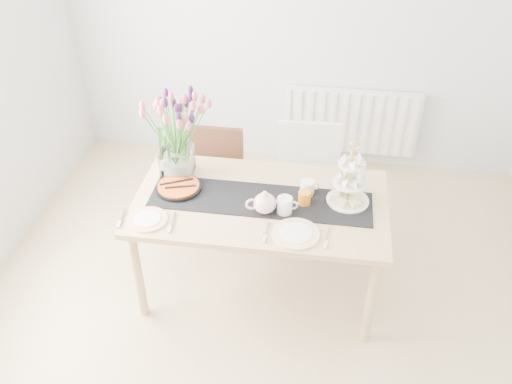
# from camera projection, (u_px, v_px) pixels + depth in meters

# --- Properties ---
(room_shell) EXTENTS (4.50, 4.50, 4.50)m
(room_shell) POSITION_uv_depth(u_px,v_px,m) (262.00, 179.00, 2.66)
(room_shell) COLOR tan
(room_shell) RESTS_ON ground
(radiator) EXTENTS (1.20, 0.08, 0.60)m
(radiator) POSITION_uv_depth(u_px,v_px,m) (350.00, 121.00, 4.84)
(radiator) COLOR white
(radiator) RESTS_ON room_shell
(dining_table) EXTENTS (1.60, 0.90, 0.75)m
(dining_table) POSITION_uv_depth(u_px,v_px,m) (260.00, 210.00, 3.46)
(dining_table) COLOR tan
(dining_table) RESTS_ON ground
(chair_brown) EXTENTS (0.41, 0.41, 0.83)m
(chair_brown) POSITION_uv_depth(u_px,v_px,m) (214.00, 175.00, 4.12)
(chair_brown) COLOR #351B13
(chair_brown) RESTS_ON ground
(chair_white) EXTENTS (0.48, 0.48, 0.93)m
(chair_white) POSITION_uv_depth(u_px,v_px,m) (307.00, 177.00, 3.98)
(chair_white) COLOR white
(chair_white) RESTS_ON ground
(table_runner) EXTENTS (1.40, 0.35, 0.01)m
(table_runner) POSITION_uv_depth(u_px,v_px,m) (260.00, 200.00, 3.42)
(table_runner) COLOR black
(table_runner) RESTS_ON dining_table
(tulip_vase) EXTENTS (0.72, 0.72, 0.62)m
(tulip_vase) POSITION_uv_depth(u_px,v_px,m) (173.00, 122.00, 3.42)
(tulip_vase) COLOR silver
(tulip_vase) RESTS_ON dining_table
(cake_stand) EXTENTS (0.27, 0.27, 0.39)m
(cake_stand) POSITION_uv_depth(u_px,v_px,m) (349.00, 188.00, 3.34)
(cake_stand) COLOR gold
(cake_stand) RESTS_ON dining_table
(teapot) EXTENTS (0.26, 0.23, 0.15)m
(teapot) POSITION_uv_depth(u_px,v_px,m) (265.00, 203.00, 3.28)
(teapot) COLOR white
(teapot) RESTS_ON dining_table
(cream_jug) EXTENTS (0.11, 0.11, 0.09)m
(cream_jug) POSITION_uv_depth(u_px,v_px,m) (307.00, 187.00, 3.45)
(cream_jug) COLOR white
(cream_jug) RESTS_ON dining_table
(tart_tin) EXTENTS (0.30, 0.30, 0.04)m
(tart_tin) POSITION_uv_depth(u_px,v_px,m) (179.00, 187.00, 3.50)
(tart_tin) COLOR black
(tart_tin) RESTS_ON dining_table
(mug_white) EXTENTS (0.11, 0.11, 0.11)m
(mug_white) POSITION_uv_depth(u_px,v_px,m) (285.00, 206.00, 3.29)
(mug_white) COLOR white
(mug_white) RESTS_ON dining_table
(mug_orange) EXTENTS (0.11, 0.11, 0.09)m
(mug_orange) POSITION_uv_depth(u_px,v_px,m) (304.00, 198.00, 3.36)
(mug_orange) COLOR orange
(mug_orange) RESTS_ON dining_table
(plate_left) EXTENTS (0.27, 0.27, 0.01)m
(plate_left) POSITION_uv_depth(u_px,v_px,m) (148.00, 220.00, 3.26)
(plate_left) COLOR white
(plate_left) RESTS_ON dining_table
(plate_right) EXTENTS (0.32, 0.32, 0.01)m
(plate_right) POSITION_uv_depth(u_px,v_px,m) (296.00, 234.00, 3.15)
(plate_right) COLOR white
(plate_right) RESTS_ON dining_table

